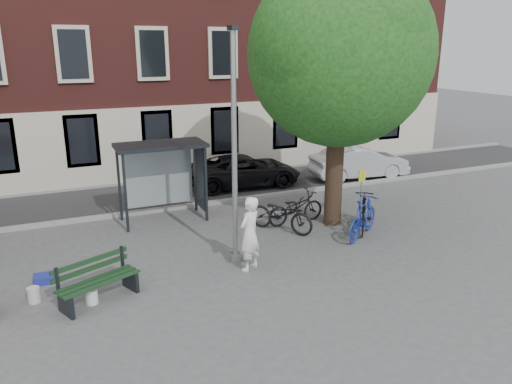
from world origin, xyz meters
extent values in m
plane|color=#4C4C4F|center=(0.00, 0.00, 0.00)|extent=(90.00, 90.00, 0.00)
cube|color=#28282B|center=(0.00, 7.00, 0.01)|extent=(40.00, 4.00, 0.01)
cube|color=gray|center=(0.00, 5.00, 0.06)|extent=(40.00, 0.25, 0.12)
cube|color=gray|center=(0.00, 9.00, 0.06)|extent=(40.00, 0.25, 0.12)
cube|color=maroon|center=(0.00, 13.00, 7.00)|extent=(30.00, 8.00, 14.00)
cylinder|color=#9EA0A3|center=(0.00, 0.00, 3.00)|extent=(0.14, 0.14, 6.00)
cylinder|color=#9EA0A3|center=(0.00, 0.00, 0.12)|extent=(0.28, 0.28, 0.24)
cube|color=#1E2328|center=(0.00, 0.00, 6.05)|extent=(0.18, 0.35, 0.12)
cylinder|color=black|center=(4.00, 1.50, 1.70)|extent=(0.56, 0.56, 3.40)
sphere|color=#144315|center=(4.00, 1.50, 5.40)|extent=(5.60, 5.60, 5.60)
sphere|color=#144315|center=(4.90, 1.90, 5.90)|extent=(3.92, 3.92, 3.92)
sphere|color=#144315|center=(3.20, 1.20, 5.70)|extent=(4.20, 4.20, 4.20)
sphere|color=#144315|center=(4.20, 0.60, 6.00)|extent=(3.64, 3.64, 3.64)
cube|color=#1E2328|center=(-2.30, 3.40, 1.25)|extent=(0.08, 0.08, 2.50)
cube|color=#1E2328|center=(0.30, 3.40, 1.25)|extent=(0.08, 0.08, 2.50)
cube|color=#1E2328|center=(-2.30, 4.60, 1.25)|extent=(0.08, 0.08, 2.50)
cube|color=#1E2328|center=(0.30, 4.60, 1.25)|extent=(0.08, 0.08, 2.50)
cube|color=#1E2328|center=(-1.00, 4.00, 2.56)|extent=(2.85, 1.45, 0.12)
cube|color=#8C999E|center=(-1.00, 4.60, 1.38)|extent=(2.34, 0.04, 2.00)
cube|color=#1E2328|center=(0.30, 4.00, 1.38)|extent=(0.12, 1.14, 2.12)
cube|color=#D84C19|center=(0.37, 4.00, 1.38)|extent=(0.02, 0.90, 1.62)
imported|color=white|center=(0.15, -0.62, 0.99)|extent=(0.86, 0.79, 1.98)
cube|color=#1E2328|center=(-4.41, -1.15, 0.25)|extent=(0.32, 0.58, 0.49)
cube|color=#1E2328|center=(-2.91, -0.50, 0.25)|extent=(0.32, 0.58, 0.49)
cube|color=#18361C|center=(-3.58, -1.01, 0.51)|extent=(1.80, 0.88, 0.04)
cube|color=#18361C|center=(-3.66, -0.83, 0.51)|extent=(1.80, 0.88, 0.04)
cube|color=#18361C|center=(-3.74, -0.65, 0.51)|extent=(1.80, 0.88, 0.04)
cube|color=#18361C|center=(-3.78, -0.55, 0.73)|extent=(1.77, 0.81, 0.11)
cube|color=#18361C|center=(-3.78, -0.55, 0.93)|extent=(1.77, 0.81, 0.11)
imported|color=black|center=(2.89, 1.98, 0.54)|extent=(2.11, 0.90, 1.08)
imported|color=navy|center=(4.20, 0.11, 0.63)|extent=(2.06, 1.65, 1.25)
imported|color=black|center=(2.12, 1.51, 0.58)|extent=(1.89, 2.23, 1.15)
imported|color=black|center=(4.55, 0.56, 0.60)|extent=(1.61, 1.94, 1.19)
imported|color=black|center=(3.09, 6.86, 0.65)|extent=(4.82, 2.48, 1.30)
imported|color=#B3B6BC|center=(8.16, 6.00, 0.71)|extent=(4.42, 1.96, 1.41)
cube|color=navy|center=(-4.79, 0.72, 0.10)|extent=(0.56, 0.41, 0.20)
cylinder|color=silver|center=(-5.05, -0.25, 0.18)|extent=(0.34, 0.34, 0.36)
cylinder|color=white|center=(-3.85, -0.84, 0.18)|extent=(0.37, 0.37, 0.36)
cylinder|color=#9EA0A3|center=(5.01, 1.40, 0.84)|extent=(0.04, 0.04, 1.68)
cube|color=yellow|center=(5.01, 1.40, 1.54)|extent=(0.30, 0.09, 0.39)
camera|label=1|loc=(-4.51, -11.66, 5.69)|focal=35.00mm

